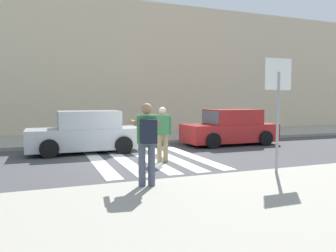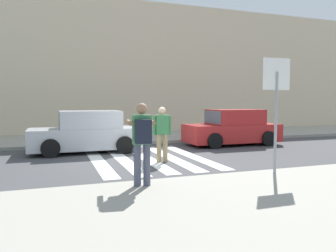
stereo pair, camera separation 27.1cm
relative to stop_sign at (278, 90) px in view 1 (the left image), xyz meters
The scene contains 14 objects.
ground_plane 4.73m from the stop_sign, 121.27° to the left, with size 120.00×120.00×0.00m, color #424244.
sidewalk_near 4.01m from the stop_sign, 129.82° to the right, with size 60.00×6.00×0.14m, color #9E998C.
sidewalk_far 10.06m from the stop_sign, 102.80° to the left, with size 60.00×4.80×0.14m, color #9E998C.
building_facade_far 14.25m from the stop_sign, 98.85° to the left, with size 56.00×4.00×7.69m, color beige.
crosswalk_stripe_0 5.78m from the stop_sign, 134.93° to the left, with size 0.44×5.20×0.01m, color silver.
crosswalk_stripe_1 5.29m from the stop_sign, 128.18° to the left, with size 0.44×5.20×0.01m, color silver.
crosswalk_stripe_2 4.88m from the stop_sign, 119.91° to the left, with size 0.44×5.20×0.01m, color silver.
crosswalk_stripe_3 4.58m from the stop_sign, 110.00° to the left, with size 0.44×5.20×0.01m, color silver.
crosswalk_stripe_4 4.41m from the stop_sign, 98.68° to the left, with size 0.44×5.20×0.01m, color silver.
stop_sign is the anchor object (origin of this frame).
photographer_with_backpack 3.54m from the stop_sign, behind, with size 0.65×0.89×1.72m.
pedestrian_crossing 3.74m from the stop_sign, 122.83° to the left, with size 0.58×0.29×1.72m.
parked_car_silver 7.21m from the stop_sign, 123.51° to the left, with size 4.10×1.92×1.55m.
parked_car_red 6.49m from the stop_sign, 68.57° to the left, with size 4.10×1.92×1.55m.
Camera 1 is at (-3.20, -10.12, 1.90)m, focal length 35.00 mm.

